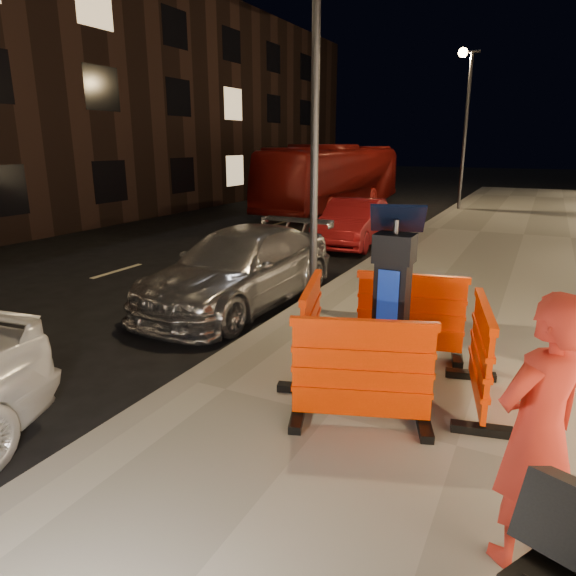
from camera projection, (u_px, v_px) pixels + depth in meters
The scene contains 14 objects.
ground_plane at pixel (188, 392), 5.96m from camera, with size 120.00×120.00×0.00m, color black.
sidewalk at pixel (456, 453), 4.65m from camera, with size 6.00×60.00×0.15m, color gray.
kerb at pixel (188, 386), 5.94m from camera, with size 0.30×60.00×0.15m, color slate.
parking_kiosk at pixel (392, 303), 5.54m from camera, with size 0.61×0.61×1.93m, color black.
barrier_front at pixel (362, 374), 4.84m from camera, with size 1.38×0.57×1.07m, color #F23300.
barrier_back at pixel (410, 315), 6.48m from camera, with size 1.38×0.57×1.07m, color #F23300.
barrier_kerbside at pixel (311, 327), 6.06m from camera, with size 1.38×0.57×1.07m, color #F23300.
barrier_bldgside at pixel (480, 356), 5.25m from camera, with size 1.38×0.57×1.07m, color #F23300.
car_silver at pixel (241, 304), 9.19m from camera, with size 1.86×4.57×1.33m, color #B6B6BB.
car_red at pixel (353, 245), 14.50m from camera, with size 1.35×3.88×1.28m, color #A7171D.
bus_doubledecker at pixel (333, 210), 22.11m from camera, with size 2.29×9.78×2.72m, color maroon.
man at pixel (538, 433), 3.16m from camera, with size 0.67×0.44×1.82m, color #B2271B.
street_lamp_mid at pixel (315, 117), 7.58m from camera, with size 0.12×0.12×6.00m, color #3F3F44.
street_lamp_far at pixel (465, 133), 20.49m from camera, with size 0.12×0.12×6.00m, color #3F3F44.
Camera 1 is at (3.45, -4.32, 2.79)m, focal length 32.00 mm.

